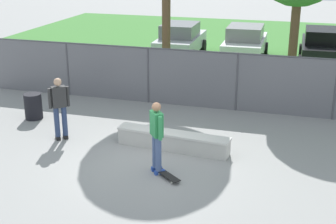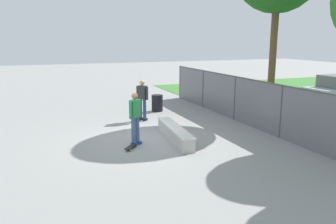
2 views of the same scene
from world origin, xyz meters
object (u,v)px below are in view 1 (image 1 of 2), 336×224
object	(u,v)px
skateboard	(168,176)
trash_bin	(33,106)
car_silver	(180,40)
car_white	(245,43)
skateboarder	(157,134)
car_black	(322,46)
bystander	(59,106)
concrete_ledge	(173,141)

from	to	relation	value
skateboard	trash_bin	bearing A→B (deg)	152.36
car_silver	car_white	world-z (taller)	same
skateboard	car_silver	distance (m)	13.17
car_silver	car_white	size ratio (longest dim) A/B	1.00
skateboarder	skateboard	world-z (taller)	skateboarder
car_silver	skateboard	bearing A→B (deg)	-76.31
car_black	car_silver	bearing A→B (deg)	-176.74
bystander	trash_bin	xyz separation A→B (m)	(-1.69, 1.29, -0.59)
skateboard	bystander	distance (m)	4.04
car_silver	car_black	world-z (taller)	same
skateboard	concrete_ledge	bearing A→B (deg)	101.83
car_white	car_black	xyz separation A→B (m)	(3.56, 0.17, 0.00)
car_black	concrete_ledge	bearing A→B (deg)	-109.06
trash_bin	skateboarder	bearing A→B (deg)	-27.18
skateboard	car_black	bearing A→B (deg)	74.69
concrete_ledge	bystander	size ratio (longest dim) A/B	1.76
concrete_ledge	skateboarder	xyz separation A→B (m)	(0.01, -1.47, 0.76)
car_silver	trash_bin	distance (m)	10.24
car_silver	bystander	bearing A→B (deg)	-92.65
skateboard	car_black	world-z (taller)	car_black
car_white	trash_bin	xyz separation A→B (m)	(-5.37, -10.20, -0.42)
skateboarder	car_black	size ratio (longest dim) A/B	0.43
bystander	trash_bin	bearing A→B (deg)	142.56
skateboard	car_silver	xyz separation A→B (m)	(-3.11, 12.78, 0.77)
skateboard	car_white	bearing A→B (deg)	89.79
skateboarder	bystander	xyz separation A→B (m)	(-3.29, 1.26, 0.00)
car_silver	car_black	distance (m)	6.73
car_silver	bystander	size ratio (longest dim) A/B	2.33
trash_bin	car_black	bearing A→B (deg)	49.30
car_silver	car_black	xyz separation A→B (m)	(6.72, 0.38, 0.00)
car_white	car_silver	bearing A→B (deg)	-176.20
skateboard	bystander	world-z (taller)	bystander
skateboarder	car_white	size ratio (longest dim) A/B	0.43
skateboarder	car_black	xyz separation A→B (m)	(3.95, 12.93, -0.17)
skateboarder	car_white	bearing A→B (deg)	88.22
concrete_ledge	trash_bin	distance (m)	5.08
concrete_ledge	trash_bin	world-z (taller)	trash_bin
car_silver	skateboarder	bearing A→B (deg)	-77.57
concrete_ledge	car_silver	bearing A→B (deg)	103.98
skateboarder	car_black	bearing A→B (deg)	73.00
concrete_ledge	car_white	distance (m)	11.31
concrete_ledge	car_black	bearing A→B (deg)	70.94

